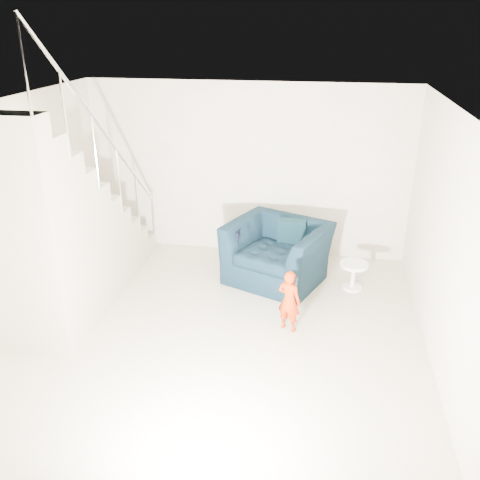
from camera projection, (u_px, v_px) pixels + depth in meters
name	position (u px, v px, depth m)	size (l,w,h in m)	color
floor	(210.00, 346.00, 5.96)	(5.50, 5.50, 0.00)	tan
ceiling	(204.00, 112.00, 4.88)	(5.50, 5.50, 0.00)	silver
back_wall	(247.00, 171.00, 7.91)	(5.00, 5.00, 0.00)	#BFB69B
front_wall	(100.00, 428.00, 2.94)	(5.00, 5.00, 0.00)	#BFB69B
right_wall	(453.00, 257.00, 5.04)	(5.50, 5.50, 0.00)	#BFB69B
armchair	(277.00, 252.00, 7.32)	(1.32, 1.16, 0.86)	black
toddler	(289.00, 301.00, 6.12)	(0.29, 0.19, 0.80)	#AD3305
side_table	(353.00, 272.00, 7.13)	(0.40, 0.40, 0.40)	white
staircase	(63.00, 242.00, 6.39)	(1.02, 3.03, 3.62)	#ADA089
cushion	(292.00, 231.00, 7.42)	(0.40, 0.12, 0.39)	black
throw	(239.00, 243.00, 7.34)	(0.04, 0.44, 0.50)	black
phone	(297.00, 281.00, 5.95)	(0.02, 0.05, 0.10)	black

